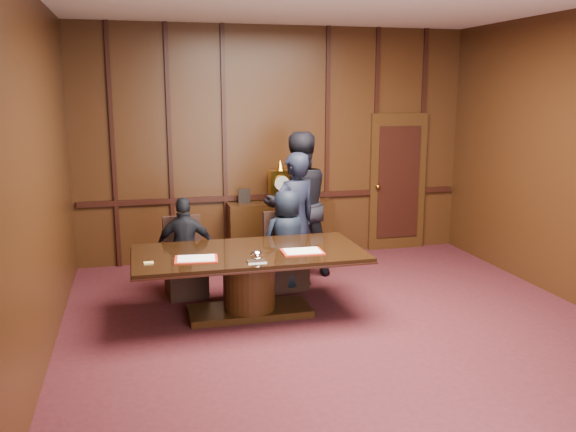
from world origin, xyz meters
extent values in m
plane|color=#330E12|center=(0.00, 0.00, 0.00)|extent=(7.00, 7.00, 0.00)
cube|color=black|center=(0.00, 3.50, 1.75)|extent=(6.00, 0.04, 3.50)
cube|color=black|center=(-3.00, 0.00, 1.75)|extent=(0.04, 7.00, 3.50)
cube|color=black|center=(0.00, 3.47, 0.95)|extent=(5.90, 0.05, 0.08)
cube|color=black|center=(2.00, 3.46, 1.10)|extent=(0.95, 0.06, 2.20)
sphere|color=gold|center=(1.63, 3.39, 1.05)|extent=(0.08, 0.08, 0.08)
cube|color=black|center=(0.00, 3.26, 0.45)|extent=(1.60, 0.45, 0.90)
cube|color=black|center=(-0.70, 3.26, 0.03)|extent=(0.12, 0.40, 0.06)
cube|color=black|center=(0.70, 3.26, 0.03)|extent=(0.12, 0.40, 0.06)
cube|color=gold|center=(0.00, 3.26, 1.14)|extent=(0.34, 0.18, 0.48)
cylinder|color=white|center=(0.00, 3.16, 1.20)|extent=(0.22, 0.03, 0.22)
cone|color=gold|center=(0.00, 3.26, 1.46)|extent=(0.14, 0.14, 0.16)
cube|color=black|center=(-0.55, 3.28, 1.01)|extent=(0.18, 0.04, 0.22)
cube|color=#BE5716|center=(0.50, 3.28, 0.96)|extent=(0.22, 0.12, 0.12)
cube|color=black|center=(-0.90, 1.06, 0.04)|extent=(1.40, 0.60, 0.08)
cylinder|color=black|center=(-0.90, 1.06, 0.39)|extent=(0.60, 0.60, 0.62)
cube|color=black|center=(-0.90, 1.06, 0.71)|extent=(2.62, 1.32, 0.02)
cube|color=black|center=(-0.90, 1.06, 0.73)|extent=(2.60, 1.30, 0.06)
cube|color=#B22010|center=(-1.52, 0.85, 0.77)|extent=(0.49, 0.37, 0.01)
cube|color=white|center=(-1.52, 0.85, 0.78)|extent=(0.43, 0.32, 0.01)
cube|color=#B22010|center=(-0.32, 0.87, 0.77)|extent=(0.47, 0.35, 0.01)
cube|color=white|center=(-0.32, 0.87, 0.78)|extent=(0.41, 0.30, 0.01)
cube|color=white|center=(-0.90, 0.61, 0.77)|extent=(0.20, 0.14, 0.01)
ellipsoid|color=white|center=(-0.90, 0.61, 0.82)|extent=(0.13, 0.13, 0.10)
cube|color=tan|center=(-2.02, 0.82, 0.77)|extent=(0.11, 0.08, 0.01)
cube|color=black|center=(-1.55, 1.91, 0.23)|extent=(0.53, 0.53, 0.46)
cube|color=black|center=(-1.57, 2.12, 0.72)|extent=(0.48, 0.11, 0.55)
cylinder|color=black|center=(-1.75, 1.71, 0.12)|extent=(0.04, 0.04, 0.23)
cylinder|color=black|center=(-1.35, 2.11, 0.12)|extent=(0.04, 0.04, 0.23)
cube|color=black|center=(-0.25, 1.91, 0.23)|extent=(0.54, 0.54, 0.46)
cube|color=black|center=(-0.28, 2.12, 0.72)|extent=(0.48, 0.12, 0.55)
cylinder|color=black|center=(-0.45, 1.71, 0.12)|extent=(0.04, 0.04, 0.23)
cylinder|color=black|center=(-0.05, 2.11, 0.12)|extent=(0.04, 0.04, 0.23)
imported|color=black|center=(-1.55, 1.86, 0.64)|extent=(0.78, 0.40, 1.27)
imported|color=black|center=(-0.25, 1.86, 0.66)|extent=(0.69, 0.49, 1.33)
imported|color=black|center=(-0.12, 1.95, 0.89)|extent=(0.76, 0.63, 1.79)
imported|color=black|center=(0.04, 2.42, 1.01)|extent=(1.08, 0.90, 2.01)
camera|label=1|loc=(-2.11, -5.55, 2.56)|focal=38.00mm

